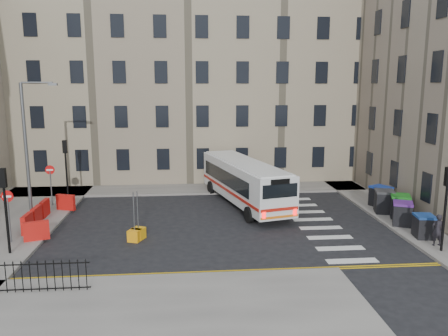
{
  "coord_description": "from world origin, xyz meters",
  "views": [
    {
      "loc": [
        -3.55,
        -24.43,
        7.96
      ],
      "look_at": [
        -1.27,
        1.79,
        3.0
      ],
      "focal_mm": 35.0,
      "sensor_mm": 36.0,
      "label": 1
    }
  ],
  "objects": [
    {
      "name": "pavement_west",
      "position": [
        -14.0,
        1.0,
        0.07
      ],
      "size": [
        6.0,
        22.0,
        0.15
      ],
      "primitive_type": "cube",
      "color": "slate",
      "rests_on": "ground"
    },
    {
      "name": "pavement_east",
      "position": [
        9.0,
        4.0,
        0.07
      ],
      "size": [
        2.4,
        26.0,
        0.15
      ],
      "primitive_type": "cube",
      "color": "slate",
      "rests_on": "ground"
    },
    {
      "name": "no_entry_north",
      "position": [
        -12.5,
        4.5,
        2.08
      ],
      "size": [
        0.6,
        0.08,
        3.0
      ],
      "color": "#595B5E",
      "rests_on": "pavement_west"
    },
    {
      "name": "traffic_light_east",
      "position": [
        8.6,
        -5.5,
        2.87
      ],
      "size": [
        0.28,
        0.22,
        4.1
      ],
      "color": "black",
      "rests_on": "pavement_east"
    },
    {
      "name": "pavement_sw",
      "position": [
        -7.0,
        -10.0,
        0.07
      ],
      "size": [
        20.0,
        6.0,
        0.15
      ],
      "primitive_type": "cube",
      "color": "slate",
      "rests_on": "ground"
    },
    {
      "name": "bollard_chevron",
      "position": [
        -6.16,
        -2.13,
        0.3
      ],
      "size": [
        0.8,
        0.8,
        0.6
      ],
      "primitive_type": "cube",
      "rotation": [
        0.0,
        0.0,
        -0.43
      ],
      "color": "#EFA10E",
      "rests_on": "ground"
    },
    {
      "name": "streetlamp",
      "position": [
        -13.0,
        2.0,
        4.34
      ],
      "size": [
        0.5,
        0.22,
        8.14
      ],
      "color": "#595B5E",
      "rests_on": "pavement_west"
    },
    {
      "name": "traffic_light_nw",
      "position": [
        -12.0,
        6.5,
        2.87
      ],
      "size": [
        0.28,
        0.22,
        4.1
      ],
      "color": "black",
      "rests_on": "pavement_west"
    },
    {
      "name": "wheelie_bin_e",
      "position": [
        9.13,
        2.41,
        0.82
      ],
      "size": [
        1.46,
        1.54,
        1.33
      ],
      "rotation": [
        0.0,
        0.0,
        0.44
      ],
      "color": "black",
      "rests_on": "pavement_east"
    },
    {
      "name": "bollard_yellow",
      "position": [
        -6.31,
        -2.45,
        0.3
      ],
      "size": [
        0.77,
        0.77,
        0.6
      ],
      "primitive_type": "cube",
      "rotation": [
        0.0,
        0.0,
        -0.35
      ],
      "color": "orange",
      "rests_on": "ground"
    },
    {
      "name": "traffic_light_sw",
      "position": [
        -12.0,
        -4.0,
        2.87
      ],
      "size": [
        0.28,
        0.22,
        4.1
      ],
      "color": "black",
      "rests_on": "pavement_west"
    },
    {
      "name": "wheelie_bin_a",
      "position": [
        8.75,
        -3.6,
        0.76
      ],
      "size": [
        1.11,
        1.23,
        1.2
      ],
      "rotation": [
        0.0,
        0.0,
        -0.16
      ],
      "color": "black",
      "rests_on": "pavement_east"
    },
    {
      "name": "wheelie_bin_b",
      "position": [
        8.65,
        -1.48,
        0.82
      ],
      "size": [
        1.45,
        1.52,
        1.32
      ],
      "rotation": [
        0.0,
        0.0,
        -0.43
      ],
      "color": "black",
      "rests_on": "pavement_east"
    },
    {
      "name": "no_entry_south",
      "position": [
        -12.5,
        -2.5,
        2.08
      ],
      "size": [
        0.6,
        0.08,
        3.0
      ],
      "color": "#595B5E",
      "rests_on": "pavement_west"
    },
    {
      "name": "terrace_north",
      "position": [
        -7.0,
        15.5,
        8.62
      ],
      "size": [
        38.3,
        10.8,
        17.2
      ],
      "color": "gray",
      "rests_on": "ground"
    },
    {
      "name": "wheelie_bin_d",
      "position": [
        8.72,
        1.01,
        0.86
      ],
      "size": [
        1.42,
        1.54,
        1.41
      ],
      "rotation": [
        0.0,
        0.0,
        -0.28
      ],
      "color": "black",
      "rests_on": "pavement_east"
    },
    {
      "name": "ground",
      "position": [
        0.0,
        0.0,
        0.0
      ],
      "size": [
        120.0,
        120.0,
        0.0
      ],
      "primitive_type": "plane",
      "color": "black",
      "rests_on": "ground"
    },
    {
      "name": "bus",
      "position": [
        0.29,
        4.09,
        1.69
      ],
      "size": [
        5.03,
        10.98,
        2.92
      ],
      "rotation": [
        0.0,
        0.0,
        0.25
      ],
      "color": "silver",
      "rests_on": "ground"
    },
    {
      "name": "pedestrian",
      "position": [
        8.76,
        -4.79,
        0.95
      ],
      "size": [
        0.6,
        0.4,
        1.61
      ],
      "primitive_type": "imported",
      "rotation": [
        0.0,
        0.0,
        3.17
      ],
      "color": "black",
      "rests_on": "pavement_east"
    },
    {
      "name": "pavement_north",
      "position": [
        -6.0,
        8.6,
        0.07
      ],
      "size": [
        36.0,
        3.2,
        0.15
      ],
      "primitive_type": "cube",
      "color": "slate",
      "rests_on": "ground"
    },
    {
      "name": "wheelie_bin_c",
      "position": [
        9.19,
        -0.1,
        0.85
      ],
      "size": [
        1.48,
        1.57,
        1.39
      ],
      "rotation": [
        0.0,
        0.0,
        -0.37
      ],
      "color": "black",
      "rests_on": "pavement_east"
    },
    {
      "name": "roadworks_barriers",
      "position": [
        -11.84,
        0.5,
        0.65
      ],
      "size": [
        1.66,
        6.26,
        1.0
      ],
      "color": "red",
      "rests_on": "pavement_west"
    }
  ]
}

